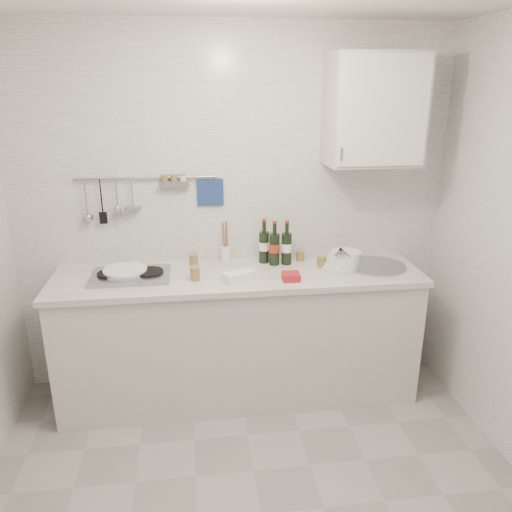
{
  "coord_description": "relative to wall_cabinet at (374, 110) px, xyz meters",
  "views": [
    {
      "loc": [
        -0.28,
        -1.98,
        2.11
      ],
      "look_at": [
        0.09,
        0.9,
        1.1
      ],
      "focal_mm": 35.0,
      "sensor_mm": 36.0,
      "label": 1
    }
  ],
  "objects": [
    {
      "name": "back_wall",
      "position": [
        -0.9,
        0.18,
        -0.7
      ],
      "size": [
        3.0,
        0.02,
        2.5
      ],
      "primitive_type": "cube",
      "color": "silver",
      "rests_on": "floor"
    },
    {
      "name": "counter",
      "position": [
        -0.89,
        -0.12,
        -1.52
      ],
      "size": [
        2.44,
        0.64,
        0.96
      ],
      "color": "beige",
      "rests_on": "floor"
    },
    {
      "name": "wall_rail",
      "position": [
        -1.5,
        0.15,
        -0.52
      ],
      "size": [
        0.98,
        0.09,
        0.34
      ],
      "color": "#93969B",
      "rests_on": "back_wall"
    },
    {
      "name": "wall_cabinet",
      "position": [
        0.0,
        0.0,
        0.0
      ],
      "size": [
        0.6,
        0.38,
        0.7
      ],
      "color": "beige",
      "rests_on": "back_wall"
    },
    {
      "name": "plate_stack_hob",
      "position": [
        -1.65,
        -0.1,
        -1.0
      ],
      "size": [
        0.31,
        0.3,
        0.06
      ],
      "rotation": [
        0.0,
        0.0,
        -0.1
      ],
      "color": "#454E9D",
      "rests_on": "counter"
    },
    {
      "name": "plate_stack_sink",
      "position": [
        -0.18,
        -0.1,
        -0.98
      ],
      "size": [
        0.27,
        0.25,
        0.12
      ],
      "rotation": [
        0.0,
        0.0,
        -0.24
      ],
      "color": "white",
      "rests_on": "counter"
    },
    {
      "name": "wine_bottles",
      "position": [
        -0.63,
        0.03,
        -0.87
      ],
      "size": [
        0.22,
        0.13,
        0.31
      ],
      "rotation": [
        0.0,
        0.0,
        -0.35
      ],
      "color": "black",
      "rests_on": "counter"
    },
    {
      "name": "butter_dish",
      "position": [
        -0.91,
        -0.26,
        -1.0
      ],
      "size": [
        0.22,
        0.17,
        0.06
      ],
      "primitive_type": "cube",
      "rotation": [
        0.0,
        0.0,
        0.43
      ],
      "color": "white",
      "rests_on": "counter"
    },
    {
      "name": "strawberry_punnet",
      "position": [
        -0.58,
        -0.29,
        -1.01
      ],
      "size": [
        0.11,
        0.11,
        0.05
      ],
      "primitive_type": "cube",
      "rotation": [
        0.0,
        0.0,
        -0.04
      ],
      "color": "red",
      "rests_on": "counter"
    },
    {
      "name": "utensil_crock",
      "position": [
        -0.97,
        0.12,
        -0.96
      ],
      "size": [
        0.07,
        0.07,
        0.3
      ],
      "rotation": [
        0.0,
        0.0,
        -0.09
      ],
      "color": "white",
      "rests_on": "counter"
    },
    {
      "name": "jar_a",
      "position": [
        -1.19,
        0.06,
        -0.99
      ],
      "size": [
        0.06,
        0.06,
        0.09
      ],
      "rotation": [
        0.0,
        0.0,
        0.06
      ],
      "color": "olive",
      "rests_on": "counter"
    },
    {
      "name": "jar_b",
      "position": [
        -0.44,
        0.07,
        -0.99
      ],
      "size": [
        0.06,
        0.06,
        0.08
      ],
      "rotation": [
        0.0,
        0.0,
        0.08
      ],
      "color": "olive",
      "rests_on": "counter"
    },
    {
      "name": "jar_c",
      "position": [
        -0.32,
        -0.07,
        -0.99
      ],
      "size": [
        0.06,
        0.06,
        0.08
      ],
      "rotation": [
        0.0,
        0.0,
        -0.32
      ],
      "color": "olive",
      "rests_on": "counter"
    },
    {
      "name": "jar_d",
      "position": [
        -1.19,
        -0.21,
        -0.98
      ],
      "size": [
        0.06,
        0.06,
        0.09
      ],
      "rotation": [
        0.0,
        0.0,
        -0.24
      ],
      "color": "olive",
      "rests_on": "counter"
    }
  ]
}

